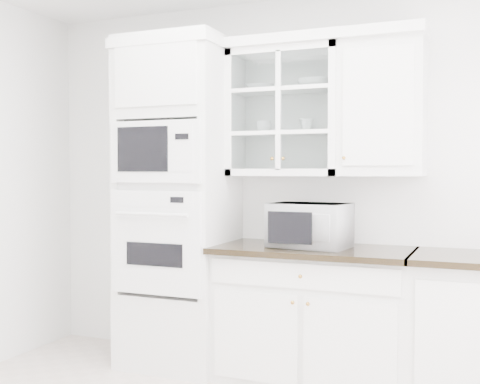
% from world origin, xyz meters
% --- Properties ---
extents(room_shell, '(4.00, 3.50, 2.70)m').
position_xyz_m(room_shell, '(0.00, 0.43, 1.78)').
color(room_shell, white).
rests_on(room_shell, ground).
extents(oven_column, '(0.76, 0.68, 2.40)m').
position_xyz_m(oven_column, '(-0.75, 1.42, 1.20)').
color(oven_column, white).
rests_on(oven_column, ground).
extents(base_cabinet_run, '(1.32, 0.67, 0.92)m').
position_xyz_m(base_cabinet_run, '(0.28, 1.45, 0.46)').
color(base_cabinet_run, white).
rests_on(base_cabinet_run, ground).
extents(extra_base_cabinet, '(0.72, 0.67, 0.92)m').
position_xyz_m(extra_base_cabinet, '(1.28, 1.45, 0.46)').
color(extra_base_cabinet, white).
rests_on(extra_base_cabinet, ground).
extents(upper_cabinet_glass, '(0.80, 0.33, 0.90)m').
position_xyz_m(upper_cabinet_glass, '(0.03, 1.58, 1.85)').
color(upper_cabinet_glass, white).
rests_on(upper_cabinet_glass, room_shell).
extents(upper_cabinet_solid, '(0.55, 0.33, 0.90)m').
position_xyz_m(upper_cabinet_solid, '(0.71, 1.58, 1.85)').
color(upper_cabinet_solid, white).
rests_on(upper_cabinet_solid, room_shell).
extents(crown_molding, '(2.14, 0.38, 0.07)m').
position_xyz_m(crown_molding, '(-0.07, 1.56, 2.33)').
color(crown_molding, white).
rests_on(crown_molding, room_shell).
extents(countertop_microwave, '(0.55, 0.48, 0.30)m').
position_xyz_m(countertop_microwave, '(0.26, 1.43, 1.07)').
color(countertop_microwave, white).
rests_on(countertop_microwave, base_cabinet_run).
extents(bowl_a, '(0.25, 0.25, 0.05)m').
position_xyz_m(bowl_a, '(-0.18, 1.60, 2.04)').
color(bowl_a, white).
rests_on(bowl_a, upper_cabinet_glass).
extents(bowl_b, '(0.28, 0.28, 0.07)m').
position_xyz_m(bowl_b, '(0.22, 1.60, 2.04)').
color(bowl_b, white).
rests_on(bowl_b, upper_cabinet_glass).
extents(cup_a, '(0.14, 0.14, 0.09)m').
position_xyz_m(cup_a, '(-0.15, 1.60, 1.75)').
color(cup_a, white).
rests_on(cup_a, upper_cabinet_glass).
extents(cup_b, '(0.12, 0.12, 0.09)m').
position_xyz_m(cup_b, '(0.18, 1.59, 1.76)').
color(cup_b, white).
rests_on(cup_b, upper_cabinet_glass).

